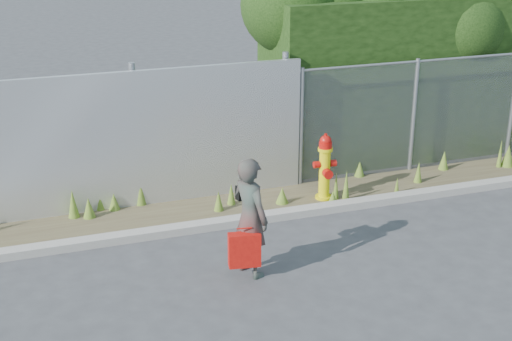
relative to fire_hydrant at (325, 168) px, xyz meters
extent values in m
plane|color=#39393C|center=(-1.17, -2.26, -0.55)|extent=(80.00, 80.00, 0.00)
cube|color=gray|center=(-1.17, -0.46, -0.49)|extent=(16.00, 0.22, 0.12)
cube|color=#4D422C|center=(-1.17, 0.14, -0.54)|extent=(16.00, 1.20, 0.01)
cone|color=#4A6A1F|center=(-3.32, 0.66, -0.41)|extent=(0.18, 0.18, 0.28)
cone|color=#4A6A1F|center=(-3.53, 0.73, -0.36)|extent=(0.14, 0.14, 0.38)
cone|color=#4A6A1F|center=(3.80, 0.26, -0.42)|extent=(0.14, 0.14, 0.25)
cone|color=#4A6A1F|center=(1.83, 0.13, -0.36)|extent=(0.14, 0.14, 0.38)
cone|color=#4A6A1F|center=(0.30, -0.20, -0.28)|extent=(0.12, 0.12, 0.53)
cone|color=#4A6A1F|center=(-1.77, 0.09, -0.38)|extent=(0.16, 0.16, 0.34)
cone|color=#4A6A1F|center=(-3.95, 0.57, -0.32)|extent=(0.17, 0.17, 0.46)
cone|color=#4A6A1F|center=(1.01, 0.71, -0.41)|extent=(0.19, 0.19, 0.28)
cone|color=#4A6A1F|center=(-1.50, 0.27, -0.37)|extent=(0.14, 0.14, 0.36)
cone|color=#4A6A1F|center=(0.17, -0.08, -0.31)|extent=(0.10, 0.10, 0.47)
cone|color=#4A6A1F|center=(-2.88, 0.73, -0.30)|extent=(0.17, 0.17, 0.50)
cone|color=#4A6A1F|center=(0.06, -0.22, -0.44)|extent=(0.15, 0.15, 0.21)
cone|color=#4A6A1F|center=(-3.72, 0.49, -0.38)|extent=(0.20, 0.20, 0.33)
cone|color=#4A6A1F|center=(3.80, 0.29, -0.34)|extent=(0.23, 0.23, 0.41)
cone|color=#4A6A1F|center=(2.60, 0.53, -0.37)|extent=(0.18, 0.18, 0.36)
cone|color=#4A6A1F|center=(-0.72, 0.04, -0.41)|extent=(0.21, 0.21, 0.28)
cone|color=#4A6A1F|center=(1.24, -0.20, -0.40)|extent=(0.08, 0.08, 0.29)
cone|color=#4A6A1F|center=(3.63, 0.30, -0.28)|extent=(0.09, 0.09, 0.53)
cube|color=#B6B8BE|center=(-4.42, 0.74, 0.55)|extent=(8.50, 0.08, 2.20)
cylinder|color=gray|center=(-2.87, 0.86, 0.60)|extent=(0.10, 0.10, 2.30)
cylinder|color=gray|center=(-0.37, 0.86, 0.60)|extent=(0.10, 0.10, 2.30)
cube|color=gray|center=(3.08, 0.74, 0.45)|extent=(6.50, 0.03, 2.00)
cylinder|color=gray|center=(3.08, 0.74, 1.45)|extent=(6.50, 0.04, 0.04)
cylinder|color=gray|center=(-0.12, 0.74, 0.48)|extent=(0.07, 0.07, 2.05)
cylinder|color=gray|center=(2.03, 0.74, 0.48)|extent=(0.07, 0.07, 2.05)
cube|color=black|center=(3.38, 1.74, 0.95)|extent=(7.30, 1.60, 3.00)
sphere|color=black|center=(0.15, 2.00, 2.34)|extent=(1.77, 1.77, 1.77)
sphere|color=black|center=(1.66, 1.71, 2.30)|extent=(1.44, 1.44, 1.44)
sphere|color=black|center=(2.46, 1.88, 2.29)|extent=(1.59, 1.59, 1.59)
sphere|color=black|center=(3.38, 1.65, 1.85)|extent=(1.79, 1.79, 1.79)
sphere|color=black|center=(4.23, 1.98, 2.22)|extent=(1.70, 1.70, 1.70)
cylinder|color=yellow|center=(0.00, 0.01, -0.52)|extent=(0.28, 0.28, 0.06)
cylinder|color=yellow|center=(0.00, 0.01, -0.12)|extent=(0.18, 0.18, 0.85)
cylinder|color=yellow|center=(0.00, 0.01, 0.32)|extent=(0.24, 0.24, 0.05)
cylinder|color=#B20F0A|center=(0.00, 0.01, 0.39)|extent=(0.21, 0.21, 0.10)
sphere|color=#B20F0A|center=(0.00, 0.01, 0.46)|extent=(0.19, 0.19, 0.19)
cylinder|color=#B20F0A|center=(0.00, 0.01, 0.56)|extent=(0.05, 0.05, 0.05)
cylinder|color=#B20F0A|center=(-0.14, 0.01, 0.07)|extent=(0.10, 0.11, 0.11)
cylinder|color=#B20F0A|center=(0.14, 0.01, 0.07)|extent=(0.10, 0.11, 0.11)
cylinder|color=#B20F0A|center=(0.00, -0.13, -0.05)|extent=(0.15, 0.12, 0.15)
imported|color=#0D5649|center=(-1.92, -1.94, 0.25)|extent=(0.58, 0.69, 1.60)
cube|color=#A10C09|center=(-2.05, -2.09, -0.12)|extent=(0.41, 0.15, 0.45)
cylinder|color=#A10C09|center=(-2.05, -2.09, 0.19)|extent=(0.19, 0.02, 0.02)
cube|color=black|center=(-1.92, -1.73, 0.53)|extent=(0.25, 0.10, 0.18)
camera|label=1|loc=(-4.55, -9.80, 4.06)|focal=50.00mm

